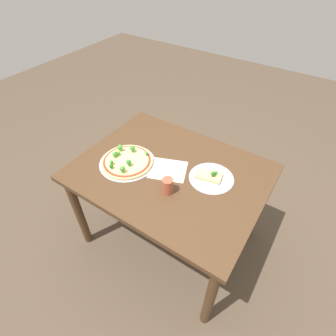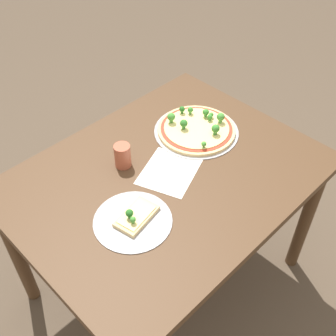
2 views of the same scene
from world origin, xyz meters
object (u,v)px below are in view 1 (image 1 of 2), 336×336
Objects in this scene: dining_table at (170,181)px; drinking_cup at (168,186)px; pizza_tray_slice at (210,177)px; pizza_tray_whole at (127,161)px.

dining_table is 0.23m from drinking_cup.
pizza_tray_slice is at bearing -122.88° from drinking_cup.
pizza_tray_whole reaches higher than pizza_tray_slice.
drinking_cup reaches higher than dining_table.
pizza_tray_whole is 1.32× the size of pizza_tray_slice.
pizza_tray_slice is (-0.24, -0.09, 0.11)m from dining_table.
pizza_tray_slice is 2.80× the size of drinking_cup.
pizza_tray_whole reaches higher than dining_table.
pizza_tray_slice reaches higher than dining_table.
drinking_cup is at bearing 118.52° from dining_table.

